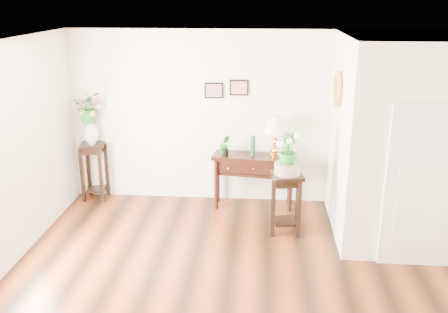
# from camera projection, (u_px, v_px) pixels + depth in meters

# --- Properties ---
(floor) EXTENTS (6.00, 5.50, 0.02)m
(floor) POSITION_uv_depth(u_px,v_px,m) (247.00, 290.00, 5.85)
(floor) COLOR maroon
(floor) RESTS_ON ground
(ceiling) EXTENTS (6.00, 5.50, 0.02)m
(ceiling) POSITION_uv_depth(u_px,v_px,m) (251.00, 48.00, 4.98)
(ceiling) COLOR white
(ceiling) RESTS_ON ground
(wall_back) EXTENTS (6.00, 0.02, 2.80)m
(wall_back) POSITION_uv_depth(u_px,v_px,m) (254.00, 118.00, 8.02)
(wall_back) COLOR white
(wall_back) RESTS_ON ground
(partition) EXTENTS (1.80, 1.95, 2.80)m
(partition) POSITION_uv_depth(u_px,v_px,m) (404.00, 138.00, 6.94)
(partition) COLOR white
(partition) RESTS_ON floor
(door) EXTENTS (0.90, 0.05, 2.10)m
(door) POSITION_uv_depth(u_px,v_px,m) (422.00, 188.00, 6.10)
(door) COLOR white
(door) RESTS_ON floor
(art_print_left) EXTENTS (0.30, 0.02, 0.25)m
(art_print_left) POSITION_uv_depth(u_px,v_px,m) (214.00, 90.00, 7.91)
(art_print_left) COLOR black
(art_print_left) RESTS_ON wall_back
(art_print_right) EXTENTS (0.30, 0.02, 0.25)m
(art_print_right) POSITION_uv_depth(u_px,v_px,m) (239.00, 88.00, 7.86)
(art_print_right) COLOR black
(art_print_right) RESTS_ON wall_back
(wall_ornament) EXTENTS (0.07, 0.51, 0.51)m
(wall_ornament) POSITION_uv_depth(u_px,v_px,m) (337.00, 89.00, 6.93)
(wall_ornament) COLOR tan
(wall_ornament) RESTS_ON partition
(console_table) EXTENTS (1.35, 0.61, 0.87)m
(console_table) POSITION_uv_depth(u_px,v_px,m) (253.00, 181.00, 8.05)
(console_table) COLOR black
(console_table) RESTS_ON floor
(table_lamp) EXTENTS (0.46, 0.46, 0.66)m
(table_lamp) POSITION_uv_depth(u_px,v_px,m) (276.00, 135.00, 7.78)
(table_lamp) COLOR gold
(table_lamp) RESTS_ON console_table
(green_vase) EXTENTS (0.08, 0.08, 0.32)m
(green_vase) POSITION_uv_depth(u_px,v_px,m) (253.00, 145.00, 7.86)
(green_vase) COLOR #144129
(green_vase) RESTS_ON console_table
(potted_plant) EXTENTS (0.20, 0.18, 0.31)m
(potted_plant) POSITION_uv_depth(u_px,v_px,m) (225.00, 145.00, 7.90)
(potted_plant) COLOR #1F721D
(potted_plant) RESTS_ON console_table
(plant_stand_a) EXTENTS (0.44, 0.44, 0.97)m
(plant_stand_a) POSITION_uv_depth(u_px,v_px,m) (95.00, 171.00, 8.34)
(plant_stand_a) COLOR black
(plant_stand_a) RESTS_ON floor
(porcelain_vase) EXTENTS (0.30, 0.30, 0.40)m
(porcelain_vase) POSITION_uv_depth(u_px,v_px,m) (91.00, 130.00, 8.11)
(porcelain_vase) COLOR silver
(porcelain_vase) RESTS_ON plant_stand_a
(lily_arrangement) EXTENTS (0.54, 0.49, 0.52)m
(lily_arrangement) POSITION_uv_depth(u_px,v_px,m) (89.00, 104.00, 7.98)
(lily_arrangement) COLOR #1F721D
(lily_arrangement) RESTS_ON porcelain_vase
(plant_stand_b) EXTENTS (0.49, 0.49, 0.89)m
(plant_stand_b) POSITION_uv_depth(u_px,v_px,m) (286.00, 203.00, 7.18)
(plant_stand_b) COLOR black
(plant_stand_b) RESTS_ON floor
(ceramic_bowl) EXTENTS (0.43, 0.43, 0.16)m
(ceramic_bowl) POSITION_uv_depth(u_px,v_px,m) (287.00, 169.00, 7.02)
(ceramic_bowl) COLOR tan
(ceramic_bowl) RESTS_ON plant_stand_b
(narcissus) EXTENTS (0.34, 0.34, 0.48)m
(narcissus) POSITION_uv_depth(u_px,v_px,m) (288.00, 150.00, 6.93)
(narcissus) COLOR #1F721D
(narcissus) RESTS_ON ceramic_bowl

